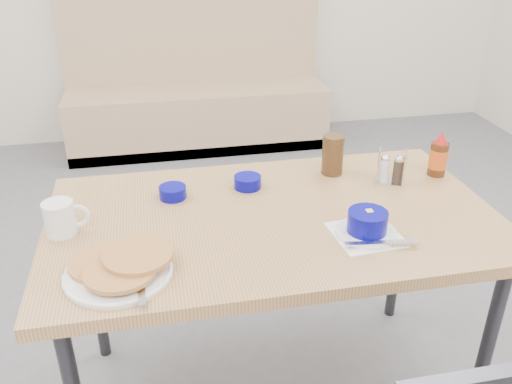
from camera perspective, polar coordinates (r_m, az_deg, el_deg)
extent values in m
cube|color=tan|center=(4.16, -6.06, 7.86)|extent=(1.90, 0.55, 0.45)
cube|color=tan|center=(4.23, -6.72, 15.16)|extent=(1.90, 0.12, 1.00)
cube|color=#2D2D33|center=(4.22, -5.94, 5.49)|extent=(1.90, 0.55, 0.08)
cube|color=tan|center=(1.71, 1.87, -2.97)|extent=(1.40, 0.80, 0.04)
cylinder|color=#2D2D33|center=(1.93, 22.99, -15.44)|extent=(0.04, 0.04, 0.72)
cylinder|color=#2D2D33|center=(2.17, -16.70, -8.98)|extent=(0.04, 0.04, 0.72)
cylinder|color=#2D2D33|center=(2.36, 14.80, -5.48)|extent=(0.04, 0.04, 0.72)
cylinder|color=white|center=(1.47, -14.28, -8.29)|extent=(0.28, 0.28, 0.01)
cylinder|color=tan|center=(1.50, -15.67, -7.16)|extent=(0.19, 0.19, 0.01)
cylinder|color=tan|center=(1.43, -14.14, -8.10)|extent=(0.19, 0.19, 0.01)
cylinder|color=tan|center=(1.46, -12.33, -6.47)|extent=(0.19, 0.19, 0.01)
cube|color=silver|center=(1.38, -11.94, -10.06)|extent=(0.02, 0.13, 0.01)
cylinder|color=white|center=(1.68, -19.97, -2.60)|extent=(0.09, 0.09, 0.10)
cylinder|color=black|center=(1.66, -20.21, -1.23)|extent=(0.08, 0.08, 0.00)
torus|color=white|center=(1.67, -18.30, -2.42)|extent=(0.08, 0.02, 0.08)
cube|color=white|center=(1.63, 11.50, -4.41)|extent=(0.21, 0.21, 0.00)
cylinder|color=white|center=(1.62, 11.52, -4.18)|extent=(0.18, 0.18, 0.01)
cylinder|color=#050580|center=(1.60, 11.65, -3.06)|extent=(0.12, 0.12, 0.06)
cylinder|color=white|center=(1.59, 11.73, -2.27)|extent=(0.10, 0.10, 0.01)
cube|color=#F4DB60|center=(1.60, 11.85, -2.03)|extent=(0.02, 0.02, 0.01)
cube|color=silver|center=(1.57, 13.10, -5.23)|extent=(0.21, 0.05, 0.01)
cylinder|color=#050580|center=(1.81, -8.77, -0.01)|extent=(0.09, 0.09, 0.04)
cylinder|color=#050580|center=(1.86, -0.89, 1.07)|extent=(0.09, 0.09, 0.04)
cylinder|color=#402A14|center=(1.96, 8.09, 3.91)|extent=(0.10, 0.10, 0.14)
cube|color=silver|center=(1.96, 13.87, 1.04)|extent=(0.12, 0.09, 0.00)
cylinder|color=silver|center=(1.91, 12.81, 2.52)|extent=(0.01, 0.01, 0.12)
cylinder|color=silver|center=(1.92, 15.36, 2.29)|extent=(0.01, 0.01, 0.12)
cylinder|color=silver|center=(1.95, 12.80, 3.04)|extent=(0.01, 0.01, 0.12)
cylinder|color=silver|center=(1.95, 15.30, 2.81)|extent=(0.01, 0.01, 0.12)
cylinder|color=silver|center=(1.94, 13.32, 2.23)|extent=(0.03, 0.03, 0.08)
cylinder|color=#3F3326|center=(1.94, 14.70, 2.10)|extent=(0.03, 0.03, 0.08)
cylinder|color=#47230F|center=(2.04, 18.61, 3.30)|extent=(0.06, 0.06, 0.12)
cylinder|color=orange|center=(2.04, 18.62, 3.36)|extent=(0.06, 0.06, 0.07)
cone|color=red|center=(2.01, 18.96, 5.44)|extent=(0.05, 0.05, 0.04)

